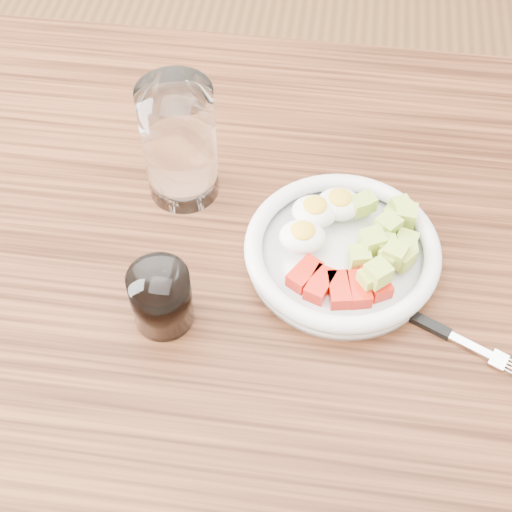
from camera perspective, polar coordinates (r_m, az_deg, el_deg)
The scene contains 6 objects.
ground at distance 1.52m, azimuth 0.34°, elevation -18.68°, with size 4.00×4.00×0.00m, color brown.
dining_table at distance 0.91m, azimuth 0.54°, elevation -5.51°, with size 1.50×0.90×0.77m.
bowl at distance 0.83m, azimuth 6.98°, elevation 0.65°, with size 0.23×0.23×0.06m.
fork at distance 0.81m, azimuth 14.00°, elevation -5.53°, with size 0.17×0.09×0.01m.
water_glass at distance 0.86m, azimuth -6.14°, elevation 8.96°, with size 0.09×0.09×0.16m, color white.
coffee_glass at distance 0.77m, azimuth -7.59°, elevation -3.36°, with size 0.07×0.07×0.08m.
Camera 1 is at (0.05, -0.46, 1.44)m, focal length 50.00 mm.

